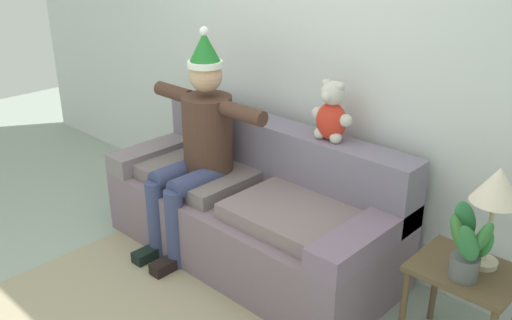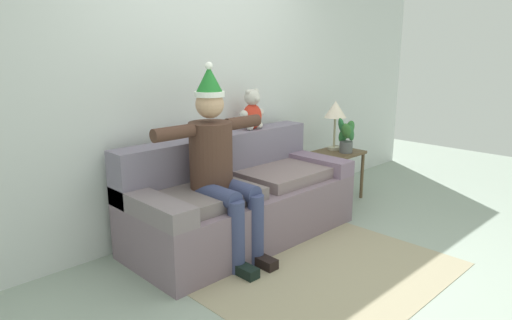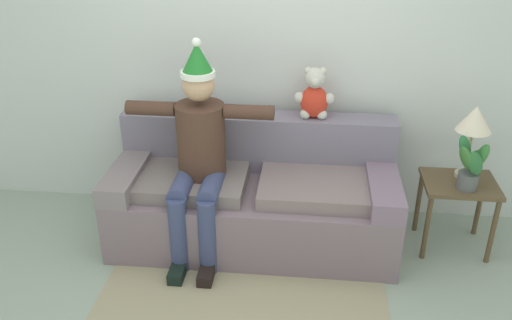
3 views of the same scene
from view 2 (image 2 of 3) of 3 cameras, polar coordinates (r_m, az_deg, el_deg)
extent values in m
plane|color=#94A394|center=(3.51, 9.87, -14.16)|extent=(10.00, 10.00, 0.00)
cube|color=silver|center=(4.19, -7.00, 9.89)|extent=(7.00, 0.10, 2.70)
cube|color=slate|center=(4.01, -1.52, -6.69)|extent=(2.05, 0.87, 0.46)
cube|color=slate|center=(4.10, -4.58, 0.24)|extent=(2.05, 0.24, 0.43)
cube|color=gray|center=(3.38, -13.02, -5.59)|extent=(0.22, 0.87, 0.14)
cube|color=slate|center=(4.56, 6.89, -0.25)|extent=(0.22, 0.87, 0.14)
cube|color=slate|center=(3.59, -6.41, -4.51)|extent=(0.82, 0.61, 0.10)
cube|color=gray|center=(4.20, 3.53, -1.72)|extent=(0.82, 0.61, 0.10)
cylinder|color=#492E23|center=(3.59, -5.66, 0.63)|extent=(0.34, 0.34, 0.52)
sphere|color=tan|center=(3.52, -5.81, 6.98)|extent=(0.22, 0.22, 0.22)
cylinder|color=white|center=(3.51, -5.84, 8.23)|extent=(0.23, 0.23, 0.04)
cone|color=#1F7529|center=(3.50, -5.89, 10.02)|extent=(0.21, 0.21, 0.20)
sphere|color=white|center=(3.49, -5.93, 11.65)|extent=(0.06, 0.06, 0.06)
cylinder|color=#394169|center=(3.45, -4.75, -4.40)|extent=(0.14, 0.40, 0.14)
cylinder|color=#394169|center=(3.41, -2.47, -9.62)|extent=(0.13, 0.13, 0.56)
cube|color=black|center=(3.46, -1.51, -13.63)|extent=(0.10, 0.24, 0.08)
cylinder|color=#394169|center=(3.57, -2.29, -3.70)|extent=(0.14, 0.40, 0.14)
cylinder|color=#394169|center=(3.53, -0.03, -8.72)|extent=(0.13, 0.13, 0.56)
cube|color=black|center=(3.58, 0.88, -12.60)|extent=(0.10, 0.24, 0.08)
cylinder|color=#492E23|center=(3.35, -10.28, 3.34)|extent=(0.34, 0.10, 0.10)
cylinder|color=#492E23|center=(3.76, -1.70, 4.73)|extent=(0.34, 0.10, 0.10)
ellipsoid|color=red|center=(4.31, -0.49, 5.46)|extent=(0.20, 0.16, 0.24)
sphere|color=beige|center=(4.28, -0.50, 7.84)|extent=(0.15, 0.15, 0.15)
sphere|color=beige|center=(4.24, 0.07, 7.65)|extent=(0.07, 0.07, 0.07)
sphere|color=beige|center=(4.24, -1.01, 8.49)|extent=(0.05, 0.05, 0.05)
sphere|color=beige|center=(4.31, 0.01, 8.59)|extent=(0.05, 0.05, 0.05)
sphere|color=beige|center=(4.23, -1.52, 5.71)|extent=(0.08, 0.08, 0.08)
sphere|color=beige|center=(4.26, -0.79, 4.20)|extent=(0.08, 0.08, 0.08)
sphere|color=beige|center=(4.37, 0.50, 5.99)|extent=(0.08, 0.08, 0.08)
sphere|color=beige|center=(4.34, 0.36, 4.39)|extent=(0.08, 0.08, 0.08)
cube|color=brown|center=(5.02, 10.17, 0.90)|extent=(0.51, 0.42, 0.03)
cylinder|color=brown|center=(4.82, 10.23, -2.99)|extent=(0.04, 0.04, 0.51)
cylinder|color=brown|center=(5.18, 13.11, -1.94)|extent=(0.04, 0.04, 0.51)
cylinder|color=brown|center=(5.02, 6.88, -2.16)|extent=(0.04, 0.04, 0.51)
cylinder|color=brown|center=(5.37, 9.88, -1.21)|extent=(0.04, 0.04, 0.51)
cylinder|color=#B1AA8F|center=(5.10, 9.71, 1.46)|extent=(0.14, 0.14, 0.03)
cylinder|color=#BFB58D|center=(5.07, 9.79, 3.44)|extent=(0.02, 0.02, 0.33)
cone|color=#F1DDC4|center=(5.03, 9.91, 6.28)|extent=(0.24, 0.24, 0.18)
cylinder|color=#535756|center=(4.97, 11.19, 1.60)|extent=(0.14, 0.14, 0.12)
ellipsoid|color=#306D31|center=(4.99, 11.61, 3.85)|extent=(0.12, 0.13, 0.20)
ellipsoid|color=#2E7435|center=(5.02, 10.91, 3.16)|extent=(0.17, 0.13, 0.21)
ellipsoid|color=#266A36|center=(4.91, 10.66, 4.22)|extent=(0.17, 0.12, 0.21)
ellipsoid|color=#356E2F|center=(4.88, 11.27, 3.58)|extent=(0.16, 0.12, 0.20)
ellipsoid|color=#2C6935|center=(4.93, 11.79, 3.32)|extent=(0.17, 0.09, 0.21)
cube|color=tan|center=(3.50, 9.92, -14.12)|extent=(1.87, 1.29, 0.01)
camera|label=1|loc=(4.89, 42.73, 16.07)|focal=38.92mm
camera|label=3|loc=(3.11, 62.81, 20.82)|focal=38.44mm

